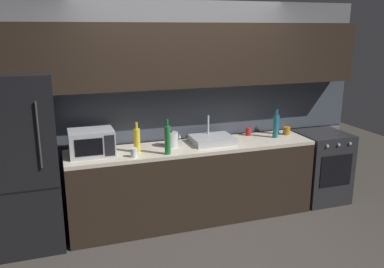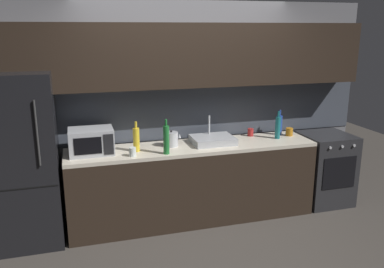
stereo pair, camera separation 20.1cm
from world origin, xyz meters
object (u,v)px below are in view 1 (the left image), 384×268
object	(u,v)px
mug_red	(249,132)
wine_bottle_teal	(276,126)
oven_range	(321,166)
wine_bottle_blue	(277,124)
microwave	(92,143)
kettle	(171,139)
refrigerator	(23,163)
mug_amber	(287,131)
wine_bottle_yellow	(137,140)
mug_clear	(134,153)
wine_bottle_green	(168,140)

from	to	relation	value
mug_red	wine_bottle_teal	bearing A→B (deg)	-36.83
oven_range	mug_red	world-z (taller)	mug_red
wine_bottle_blue	mug_red	xyz separation A→B (m)	(-0.37, 0.04, -0.08)
microwave	wine_bottle_blue	bearing A→B (deg)	3.70
oven_range	kettle	size ratio (longest dim) A/B	4.79
wine_bottle_teal	wine_bottle_blue	distance (m)	0.19
refrigerator	mug_amber	world-z (taller)	refrigerator
wine_bottle_yellow	refrigerator	bearing A→B (deg)	178.23
kettle	refrigerator	bearing A→B (deg)	-178.25
mug_clear	microwave	bearing A→B (deg)	151.94
oven_range	wine_bottle_blue	xyz separation A→B (m)	(-0.59, 0.17, 0.58)
wine_bottle_teal	wine_bottle_green	distance (m)	1.44
wine_bottle_teal	mug_clear	size ratio (longest dim) A/B	3.57
microwave	wine_bottle_blue	distance (m)	2.29
mug_red	wine_bottle_green	bearing A→B (deg)	-160.05
wine_bottle_yellow	wine_bottle_blue	size ratio (longest dim) A/B	1.05
refrigerator	microwave	xyz separation A→B (m)	(0.68, 0.02, 0.14)
refrigerator	oven_range	distance (m)	3.58
refrigerator	mug_amber	distance (m)	3.07
kettle	mug_clear	size ratio (longest dim) A/B	2.00
refrigerator	microwave	distance (m)	0.70
refrigerator	wine_bottle_blue	xyz separation A→B (m)	(2.97, 0.17, 0.13)
microwave	wine_bottle_yellow	world-z (taller)	wine_bottle_yellow
wine_bottle_green	microwave	bearing A→B (deg)	162.91
wine_bottle_teal	wine_bottle_green	size ratio (longest dim) A/B	0.89
wine_bottle_yellow	mug_amber	bearing A→B (deg)	3.61
refrigerator	wine_bottle_yellow	distance (m)	1.16
kettle	mug_amber	bearing A→B (deg)	1.44
refrigerator	wine_bottle_green	size ratio (longest dim) A/B	4.76
mug_amber	mug_red	bearing A→B (deg)	165.58
microwave	mug_clear	xyz separation A→B (m)	(0.40, -0.21, -0.09)
microwave	mug_red	distance (m)	1.93
wine_bottle_blue	wine_bottle_green	world-z (taller)	wine_bottle_green
mug_clear	mug_red	world-z (taller)	same
wine_bottle_green	oven_range	bearing A→B (deg)	5.76
wine_bottle_yellow	mug_amber	size ratio (longest dim) A/B	3.39
microwave	mug_clear	size ratio (longest dim) A/B	4.90
wine_bottle_green	mug_amber	world-z (taller)	wine_bottle_green
wine_bottle_yellow	wine_bottle_green	bearing A→B (deg)	-31.72
mug_amber	microwave	bearing A→B (deg)	-178.39
refrigerator	mug_amber	xyz separation A→B (m)	(3.07, 0.09, 0.06)
mug_clear	wine_bottle_teal	bearing A→B (deg)	6.55
mug_clear	mug_red	bearing A→B (deg)	14.82
mug_clear	refrigerator	bearing A→B (deg)	169.75
mug_amber	oven_range	bearing A→B (deg)	-10.04
wine_bottle_blue	wine_bottle_teal	bearing A→B (deg)	-123.81
refrigerator	mug_amber	size ratio (longest dim) A/B	18.41
oven_range	kettle	xyz separation A→B (m)	(-2.00, 0.05, 0.53)
wine_bottle_teal	wine_bottle_green	world-z (taller)	wine_bottle_green
mug_red	mug_amber	bearing A→B (deg)	-14.42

